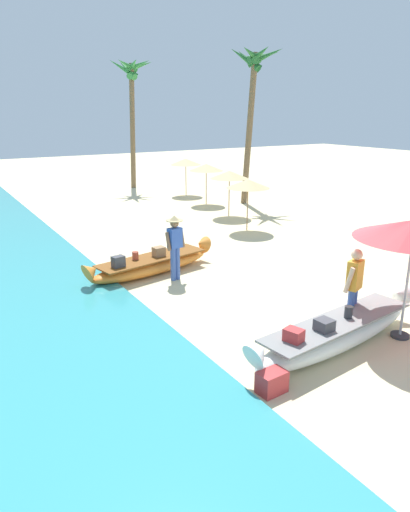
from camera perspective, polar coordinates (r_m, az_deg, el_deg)
ground_plane at (r=11.05m, az=14.53°, el=-6.14°), size 80.00×80.00×0.00m
boat_white_foreground at (r=9.21m, az=15.87°, el=-9.04°), size 4.57×1.23×0.86m
boat_orange_midground at (r=12.86m, az=-6.55°, el=-1.01°), size 4.11×1.51×0.79m
person_vendor_hatted at (r=12.15m, az=-3.70°, el=1.60°), size 0.57×0.44×1.74m
person_tourist_customer at (r=9.78m, az=17.74°, el=-3.40°), size 0.59×0.38×1.72m
parasol_row_0 at (r=17.29m, az=5.29°, el=8.79°), size 1.60×1.60×1.91m
parasol_row_1 at (r=19.71m, az=3.00°, el=9.90°), size 1.60×1.60×1.91m
parasol_row_2 at (r=22.29m, az=0.15°, el=10.78°), size 1.60×1.60×1.91m
parasol_row_3 at (r=24.81m, az=-2.37°, el=11.44°), size 1.60×1.60×1.91m
palm_tree_tall_inland at (r=27.66m, az=-8.93°, el=20.17°), size 2.47×2.64×7.10m
palm_tree_leaning_seaward at (r=22.73m, az=6.02°, el=21.01°), size 2.69×2.57×7.10m
cooler_box at (r=7.74m, az=8.16°, el=-15.02°), size 0.48×0.34×0.36m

